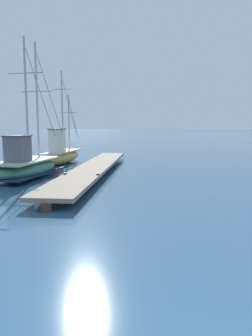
# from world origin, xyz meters

# --- Properties ---
(floating_dock) EXTENTS (2.28, 16.78, 0.53)m
(floating_dock) POSITION_xyz_m (-4.62, 16.88, 0.36)
(floating_dock) COLOR gray
(floating_dock) RESTS_ON ground
(fishing_boat_0) EXTENTS (2.60, 7.45, 7.33)m
(fishing_boat_0) POSITION_xyz_m (-7.87, 14.84, 0.65)
(fishing_boat_0) COLOR #337556
(fishing_boat_0) RESTS_ON ground
(fishing_boat_1) EXTENTS (1.84, 6.62, 6.59)m
(fishing_boat_1) POSITION_xyz_m (-7.99, 21.03, 0.72)
(fishing_boat_1) COLOR gold
(fishing_boat_1) RESTS_ON ground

